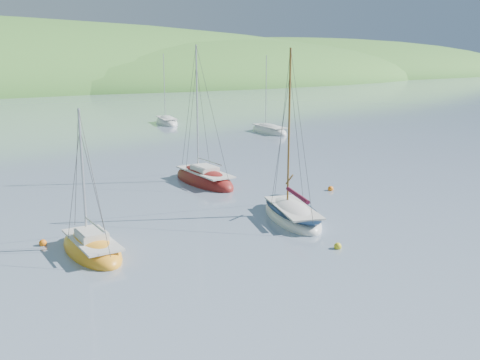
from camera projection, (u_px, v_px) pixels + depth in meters
ground at (330, 261)px, 24.71m from camera, size 700.00×700.00×0.00m
daysailer_white at (292, 215)px, 31.15m from camera, size 4.87×7.23×10.45m
sloop_red at (204, 180)px, 40.13m from camera, size 3.03×7.58×10.99m
sailboat_yellow at (92, 249)px, 25.78m from camera, size 2.61×5.81×7.54m
distant_sloop_b at (167, 123)px, 76.09m from camera, size 4.67×7.89×10.63m
distant_sloop_d at (269, 131)px, 67.04m from camera, size 3.68×7.57×10.35m
mooring_buoys at (254, 219)px, 30.76m from camera, size 20.26×9.50×0.40m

